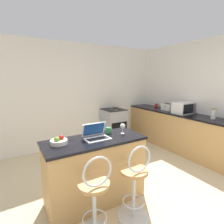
% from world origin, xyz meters
% --- Properties ---
extents(ground_plane, '(20.00, 20.00, 0.00)m').
position_xyz_m(ground_plane, '(0.00, 0.00, 0.00)').
color(ground_plane, beige).
extents(wall_back, '(12.00, 0.06, 2.60)m').
position_xyz_m(wall_back, '(0.00, 2.81, 1.30)').
color(wall_back, silver).
rests_on(wall_back, ground_plane).
extents(breakfast_bar, '(1.38, 0.59, 0.92)m').
position_xyz_m(breakfast_bar, '(-0.43, 0.58, 0.46)').
color(breakfast_bar, tan).
rests_on(breakfast_bar, ground_plane).
extents(counter_right, '(0.61, 3.31, 0.92)m').
position_xyz_m(counter_right, '(2.14, 1.14, 0.46)').
color(counter_right, tan).
rests_on(counter_right, ground_plane).
extents(bar_stool_near, '(0.40, 0.40, 0.99)m').
position_xyz_m(bar_stool_near, '(-0.69, 0.02, 0.46)').
color(bar_stool_near, silver).
rests_on(bar_stool_near, ground_plane).
extents(bar_stool_far, '(0.40, 0.40, 0.99)m').
position_xyz_m(bar_stool_far, '(-0.16, 0.02, 0.46)').
color(bar_stool_far, silver).
rests_on(bar_stool_far, ground_plane).
extents(laptop, '(0.34, 0.25, 0.21)m').
position_xyz_m(laptop, '(-0.39, 0.60, 0.98)').
color(laptop, silver).
rests_on(laptop, breakfast_bar).
extents(microwave, '(0.48, 0.33, 0.27)m').
position_xyz_m(microwave, '(2.14, 1.13, 1.06)').
color(microwave, silver).
rests_on(microwave, counter_right).
extents(toaster, '(0.19, 0.30, 0.18)m').
position_xyz_m(toaster, '(2.13, 1.60, 1.01)').
color(toaster, silver).
rests_on(toaster, counter_right).
extents(stove_range, '(0.54, 0.59, 0.93)m').
position_xyz_m(stove_range, '(1.03, 2.47, 0.46)').
color(stove_range, '#9EA3A8').
rests_on(stove_range, ground_plane).
extents(wine_glass_short, '(0.08, 0.08, 0.16)m').
position_xyz_m(wine_glass_short, '(0.04, 0.58, 1.04)').
color(wine_glass_short, silver).
rests_on(wine_glass_short, breakfast_bar).
extents(mug_green, '(0.10, 0.08, 0.09)m').
position_xyz_m(mug_green, '(-0.13, 0.72, 0.97)').
color(mug_green, '#338447').
rests_on(mug_green, breakfast_bar).
extents(fruit_bowl, '(0.21, 0.21, 0.11)m').
position_xyz_m(fruit_bowl, '(-0.89, 0.64, 0.96)').
color(fruit_bowl, silver).
rests_on(fruit_bowl, breakfast_bar).
extents(mug_red, '(0.10, 0.08, 0.09)m').
position_xyz_m(mug_red, '(2.31, 2.18, 0.97)').
color(mug_red, red).
rests_on(mug_red, counter_right).
extents(storage_jar, '(0.10, 0.10, 0.21)m').
position_xyz_m(storage_jar, '(2.17, 0.44, 1.03)').
color(storage_jar, silver).
rests_on(storage_jar, counter_right).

